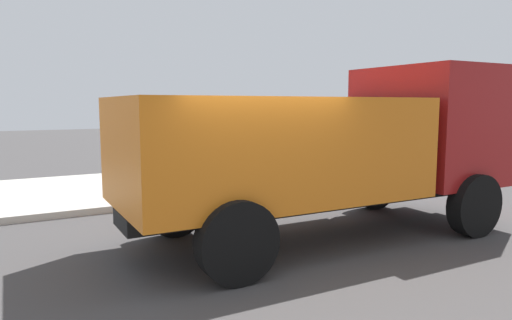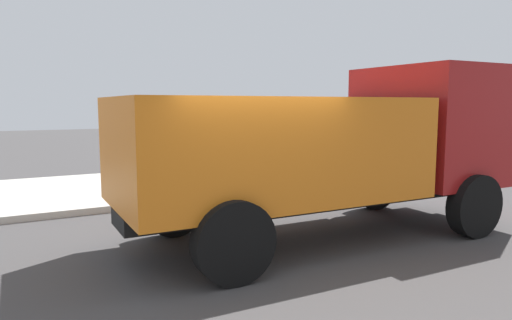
{
  "view_description": "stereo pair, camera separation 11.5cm",
  "coord_description": "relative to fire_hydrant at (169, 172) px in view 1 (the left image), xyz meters",
  "views": [
    {
      "loc": [
        -3.1,
        -5.88,
        2.29
      ],
      "look_at": [
        1.66,
        2.55,
        1.13
      ],
      "focal_mm": 32.49,
      "sensor_mm": 36.0,
      "label": 1
    },
    {
      "loc": [
        -3.0,
        -5.94,
        2.29
      ],
      "look_at": [
        1.66,
        2.55,
        1.13
      ],
      "focal_mm": 32.49,
      "sensor_mm": 36.0,
      "label": 2
    }
  ],
  "objects": [
    {
      "name": "ground_plane",
      "position": [
        -0.62,
        -5.09,
        -0.63
      ],
      "size": [
        80.0,
        80.0,
        0.0
      ],
      "primitive_type": "plane",
      "color": "#423F3F"
    },
    {
      "name": "dump_truck_orange",
      "position": [
        1.4,
        -4.67,
        0.98
      ],
      "size": [
        7.05,
        2.91,
        3.0
      ],
      "color": "orange",
      "rests_on": "ground"
    },
    {
      "name": "stop_sign",
      "position": [
        2.05,
        -0.66,
        0.95
      ],
      "size": [
        0.76,
        0.08,
        2.06
      ],
      "color": "gray",
      "rests_on": "sidewalk_curb"
    },
    {
      "name": "sidewalk_curb",
      "position": [
        -0.62,
        1.41,
        -0.56
      ],
      "size": [
        36.0,
        5.0,
        0.15
      ],
      "primitive_type": "cube",
      "color": "#BCB7AD",
      "rests_on": "ground"
    },
    {
      "name": "fire_hydrant",
      "position": [
        0.0,
        0.0,
        0.0
      ],
      "size": [
        0.23,
        0.53,
        0.9
      ],
      "color": "red",
      "rests_on": "sidewalk_curb"
    },
    {
      "name": "loose_tire",
      "position": [
        0.28,
        -0.3,
        0.15
      ],
      "size": [
        1.29,
        0.59,
        1.26
      ],
      "primitive_type": "torus",
      "rotation": [
        1.47,
        0.0,
        0.2
      ],
      "color": "black",
      "rests_on": "sidewalk_curb"
    }
  ]
}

